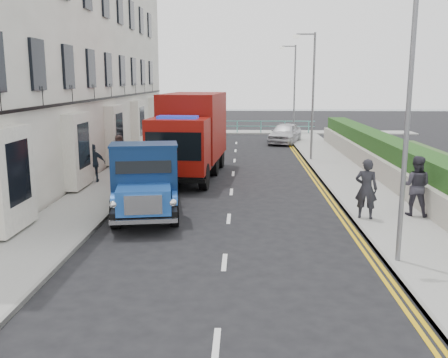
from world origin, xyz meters
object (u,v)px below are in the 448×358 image
lamp_near (404,102)px  pedestrian_east_near (366,189)px  lamp_mid (311,89)px  parked_car_front (152,176)px  bedford_lorry (145,185)px  lamp_far (293,87)px  red_lorry (191,133)px

lamp_near → pedestrian_east_near: size_ratio=3.61×
lamp_mid → pedestrian_east_near: 12.52m
lamp_near → parked_car_front: 11.10m
bedford_lorry → parked_car_front: bedford_lorry is taller
lamp_mid → bedford_lorry: lamp_mid is taller
lamp_near → lamp_mid: bearing=90.0°
lamp_far → pedestrian_east_near: bearing=-89.4°
lamp_far → pedestrian_east_near: lamp_far is taller
lamp_far → bedford_lorry: size_ratio=1.28×
lamp_mid → lamp_far: (0.00, 10.00, 0.00)m
lamp_far → pedestrian_east_near: 22.36m
lamp_mid → bedford_lorry: bearing=-119.5°
lamp_mid → bedford_lorry: 14.28m
lamp_near → pedestrian_east_near: lamp_near is taller
lamp_near → parked_car_front: lamp_near is taller
lamp_near → parked_car_front: (-7.35, 7.64, -3.27)m
lamp_near → bedford_lorry: lamp_near is taller
lamp_far → bedford_lorry: 23.40m
lamp_mid → bedford_lorry: (-6.89, -12.18, -2.85)m
lamp_near → parked_car_front: size_ratio=1.64×
lamp_near → red_lorry: (-6.15, 11.37, -1.94)m
lamp_near → lamp_far: (0.00, 26.00, 0.00)m
lamp_mid → parked_car_front: bearing=-131.3°
bedford_lorry → lamp_near: bearing=-38.4°
parked_car_front → pedestrian_east_near: (7.58, -3.81, 0.36)m
lamp_near → red_lorry: size_ratio=0.93×
lamp_far → pedestrian_east_near: (0.22, -22.17, -2.91)m
lamp_near → red_lorry: lamp_near is taller
lamp_far → parked_car_front: lamp_far is taller
lamp_near → lamp_mid: (0.00, 16.00, 0.00)m
lamp_near → pedestrian_east_near: (0.22, 3.83, -2.91)m
red_lorry → parked_car_front: (-1.20, -3.74, -1.33)m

